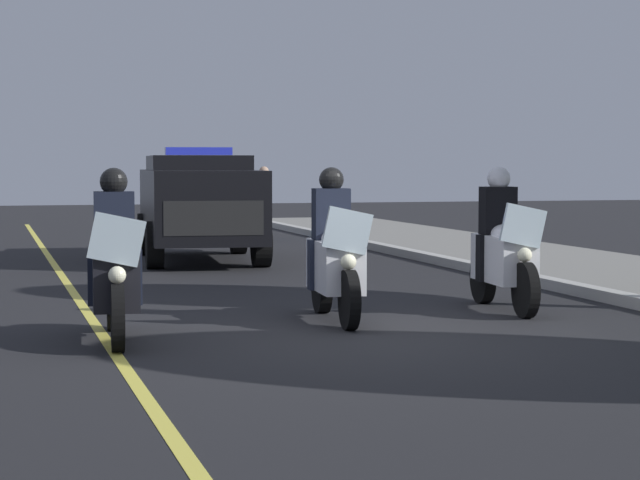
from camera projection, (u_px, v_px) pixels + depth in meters
ground_plane at (356, 336)px, 12.32m from camera, size 80.00×80.00×0.00m
lane_stripe_center at (110, 346)px, 11.65m from camera, size 48.00×0.12×0.01m
police_motorcycle_lead_left at (115, 271)px, 11.99m from camera, size 2.14×0.62×1.72m
police_motorcycle_lead_right at (335, 259)px, 13.48m from camera, size 2.14×0.62×1.72m
police_motorcycle_trailing at (503, 252)px, 14.46m from camera, size 2.14×0.62×1.72m
police_suv at (199, 202)px, 21.80m from camera, size 5.03×2.37×2.05m
cyclist_background at (264, 203)px, 27.85m from camera, size 1.76×0.34×1.69m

